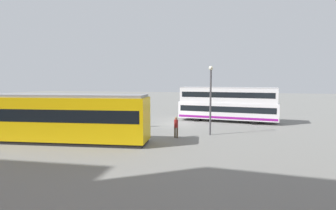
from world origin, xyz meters
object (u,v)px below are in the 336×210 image
at_px(pedestrian_near_railing, 140,117).
at_px(info_sign, 36,113).
at_px(double_decker_bus, 227,104).
at_px(pedestrian_crossing, 176,126).
at_px(tram_yellow, 63,118).
at_px(street_lamp, 211,94).

bearing_deg(pedestrian_near_railing, info_sign, 31.58).
xyz_separation_m(double_decker_bus, pedestrian_crossing, (3.77, 9.99, -1.01)).
distance_m(tram_yellow, street_lamp, 11.89).
distance_m(double_decker_bus, street_lamp, 8.36).
distance_m(double_decker_bus, tram_yellow, 17.90).
bearing_deg(street_lamp, double_decker_bus, -98.31).
bearing_deg(double_decker_bus, street_lamp, 81.69).
height_order(double_decker_bus, pedestrian_crossing, double_decker_bus).
xyz_separation_m(double_decker_bus, street_lamp, (1.19, 8.14, 1.49)).
height_order(pedestrian_near_railing, info_sign, info_sign).
bearing_deg(info_sign, street_lamp, -169.79).
distance_m(pedestrian_crossing, street_lamp, 4.04).
height_order(tram_yellow, pedestrian_near_railing, tram_yellow).
height_order(tram_yellow, info_sign, tram_yellow).
height_order(double_decker_bus, pedestrian_near_railing, double_decker_bus).
distance_m(pedestrian_crossing, info_sign, 12.61).
xyz_separation_m(tram_yellow, pedestrian_near_railing, (-3.25, -7.63, -0.86)).
bearing_deg(pedestrian_crossing, street_lamp, -144.41).
xyz_separation_m(pedestrian_near_railing, street_lamp, (-7.18, 2.16, 2.47)).
distance_m(tram_yellow, pedestrian_crossing, 8.69).
bearing_deg(info_sign, pedestrian_crossing, -175.99).
bearing_deg(street_lamp, info_sign, 10.21).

